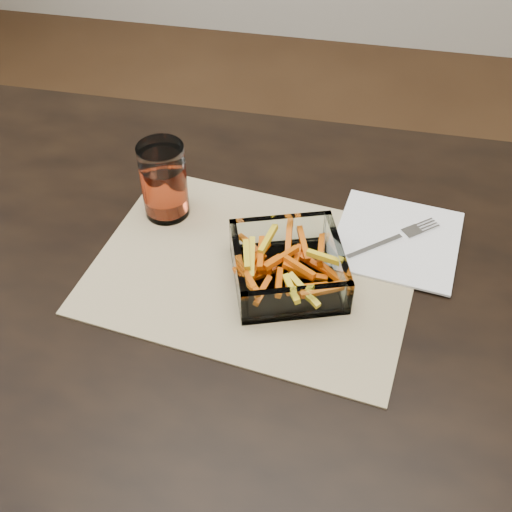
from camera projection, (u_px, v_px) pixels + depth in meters
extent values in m
cube|color=black|center=(291.00, 310.00, 0.89)|extent=(1.60, 0.90, 0.03)
cylinder|color=black|center=(8.00, 247.00, 1.51)|extent=(0.06, 0.06, 0.72)
cube|color=tan|center=(253.00, 269.00, 0.92)|extent=(0.49, 0.39, 0.00)
cube|color=white|center=(287.00, 277.00, 0.90)|extent=(0.19, 0.19, 0.01)
cube|color=white|center=(280.00, 232.00, 0.93)|extent=(0.14, 0.06, 0.06)
cube|color=white|center=(297.00, 303.00, 0.84)|extent=(0.14, 0.06, 0.06)
cube|color=white|center=(238.00, 270.00, 0.88)|extent=(0.06, 0.14, 0.06)
cube|color=white|center=(337.00, 261.00, 0.89)|extent=(0.06, 0.14, 0.06)
cylinder|color=white|center=(164.00, 181.00, 0.96)|extent=(0.07, 0.07, 0.12)
cylinder|color=#BE391B|center=(165.00, 188.00, 0.97)|extent=(0.06, 0.06, 0.08)
cube|color=white|center=(397.00, 239.00, 0.96)|extent=(0.20, 0.20, 0.00)
cube|color=silver|center=(374.00, 247.00, 0.94)|extent=(0.08, 0.07, 0.00)
cube|color=silver|center=(412.00, 231.00, 0.97)|extent=(0.04, 0.03, 0.00)
cube|color=silver|center=(424.00, 222.00, 0.98)|extent=(0.03, 0.02, 0.00)
cube|color=silver|center=(426.00, 224.00, 0.98)|extent=(0.03, 0.02, 0.00)
cube|color=silver|center=(429.00, 226.00, 0.98)|extent=(0.03, 0.02, 0.00)
cube|color=silver|center=(431.00, 229.00, 0.97)|extent=(0.03, 0.02, 0.00)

